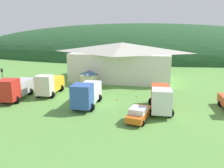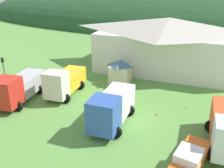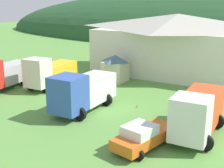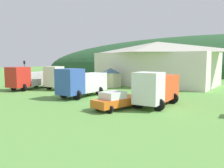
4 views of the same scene
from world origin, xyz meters
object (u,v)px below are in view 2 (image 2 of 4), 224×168
(depot_building, at_px, (168,43))
(traffic_cone_near_pickup, at_px, (186,109))
(play_shed_cream, at_px, (120,71))
(heavy_rig_striped, at_px, (64,81))
(service_pickup_orange, at_px, (190,158))
(box_truck_blue, at_px, (112,107))
(traffic_cone_mid_row, at_px, (157,115))
(crane_truck_red, at_px, (18,87))
(traffic_light_west, at_px, (4,71))

(depot_building, xyz_separation_m, traffic_cone_near_pickup, (4.36, -12.51, -3.93))
(play_shed_cream, height_order, heavy_rig_striped, heavy_rig_striped)
(service_pickup_orange, height_order, traffic_cone_near_pickup, service_pickup_orange)
(box_truck_blue, bearing_deg, traffic_cone_mid_row, 130.58)
(service_pickup_orange, distance_m, traffic_cone_mid_row, 7.72)
(traffic_cone_near_pickup, bearing_deg, crane_truck_red, -164.31)
(crane_truck_red, relative_size, box_truck_blue, 1.09)
(box_truck_blue, xyz_separation_m, traffic_cone_near_pickup, (6.21, 5.72, -1.82))
(heavy_rig_striped, bearing_deg, service_pickup_orange, 58.65)
(service_pickup_orange, relative_size, traffic_cone_mid_row, 8.35)
(traffic_cone_near_pickup, bearing_deg, service_pickup_orange, -82.65)
(play_shed_cream, xyz_separation_m, box_truck_blue, (2.73, -10.21, 0.21))
(depot_building, bearing_deg, box_truck_blue, -95.78)
(box_truck_blue, bearing_deg, service_pickup_orange, 63.78)
(crane_truck_red, bearing_deg, heavy_rig_striped, 124.59)
(heavy_rig_striped, xyz_separation_m, traffic_cone_near_pickup, (13.73, 1.52, -1.71))
(depot_building, height_order, play_shed_cream, depot_building)
(traffic_light_west, distance_m, traffic_cone_mid_row, 18.33)
(depot_building, xyz_separation_m, traffic_cone_mid_row, (1.78, -14.99, -3.93))
(play_shed_cream, height_order, service_pickup_orange, play_shed_cream)
(box_truck_blue, relative_size, traffic_light_west, 1.62)
(play_shed_cream, xyz_separation_m, crane_truck_red, (-8.58, -9.42, 0.14))
(box_truck_blue, bearing_deg, traffic_light_west, -100.71)
(play_shed_cream, height_order, traffic_cone_near_pickup, play_shed_cream)
(play_shed_cream, relative_size, traffic_cone_mid_row, 5.05)
(depot_building, relative_size, play_shed_cream, 6.71)
(traffic_light_west, xyz_separation_m, traffic_cone_near_pickup, (20.71, 3.29, -2.63))
(box_truck_blue, distance_m, traffic_light_west, 14.73)
(heavy_rig_striped, bearing_deg, play_shed_cream, 137.18)
(box_truck_blue, xyz_separation_m, traffic_light_west, (-14.50, 2.43, 0.81))
(heavy_rig_striped, relative_size, traffic_cone_mid_row, 10.96)
(service_pickup_orange, bearing_deg, traffic_cone_near_pickup, -161.02)
(crane_truck_red, xyz_separation_m, heavy_rig_striped, (3.78, 3.41, -0.04))
(crane_truck_red, height_order, traffic_cone_mid_row, crane_truck_red)
(play_shed_cream, relative_size, service_pickup_orange, 0.60)
(play_shed_cream, xyz_separation_m, traffic_cone_mid_row, (6.35, -6.97, -1.61))
(box_truck_blue, height_order, traffic_light_west, traffic_light_west)
(play_shed_cream, distance_m, box_truck_blue, 10.57)
(traffic_cone_near_pickup, bearing_deg, box_truck_blue, -137.34)
(play_shed_cream, distance_m, traffic_cone_near_pickup, 10.13)
(heavy_rig_striped, xyz_separation_m, traffic_light_west, (-6.98, -1.78, 0.92))
(depot_building, distance_m, traffic_light_west, 22.78)
(traffic_cone_near_pickup, bearing_deg, heavy_rig_striped, -173.70)
(service_pickup_orange, bearing_deg, play_shed_cream, -131.84)
(service_pickup_orange, bearing_deg, box_truck_blue, -103.37)
(heavy_rig_striped, bearing_deg, box_truck_blue, 56.62)
(box_truck_blue, bearing_deg, crane_truck_red, -95.24)
(crane_truck_red, bearing_deg, box_truck_blue, 78.57)
(traffic_cone_near_pickup, bearing_deg, depot_building, 109.22)
(play_shed_cream, bearing_deg, traffic_cone_near_pickup, -26.70)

